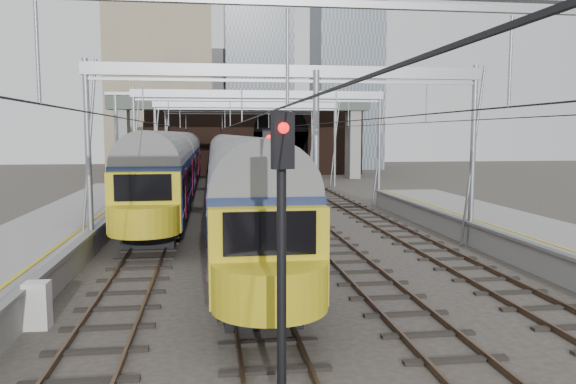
{
  "coord_description": "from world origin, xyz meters",
  "views": [
    {
      "loc": [
        -3.3,
        -15.51,
        5.04
      ],
      "look_at": [
        0.11,
        9.32,
        2.4
      ],
      "focal_mm": 35.0,
      "sensor_mm": 36.0,
      "label": 1
    }
  ],
  "objects": [
    {
      "name": "signal_near_centre",
      "position": [
        -1.55,
        1.63,
        3.23
      ],
      "size": [
        0.37,
        0.48,
        5.15
      ],
      "rotation": [
        0.0,
        0.0,
        -0.04
      ],
      "color": "black",
      "rests_on": "ground"
    },
    {
      "name": "city_skyline",
      "position": [
        2.73,
        70.48,
        17.09
      ],
      "size": [
        37.5,
        27.5,
        60.0
      ],
      "color": "tan",
      "rests_on": "ground"
    },
    {
      "name": "train_main",
      "position": [
        -2.0,
        30.23,
        2.53
      ],
      "size": [
        2.88,
        66.5,
        4.92
      ],
      "color": "black",
      "rests_on": "ground"
    },
    {
      "name": "train_second",
      "position": [
        -6.0,
        33.68,
        2.64
      ],
      "size": [
        3.05,
        52.8,
        5.16
      ],
      "color": "black",
      "rests_on": "ground"
    },
    {
      "name": "overhead_line",
      "position": [
        0.0,
        21.49,
        6.57
      ],
      "size": [
        16.8,
        80.0,
        8.0
      ],
      "color": "gray",
      "rests_on": "ground"
    },
    {
      "name": "equip_cover_c",
      "position": [
        0.86,
        7.54,
        0.06
      ],
      "size": [
        1.01,
        0.77,
        0.11
      ],
      "primitive_type": "cube",
      "rotation": [
        0.0,
        0.0,
        -0.12
      ],
      "color": "#186CB6",
      "rests_on": "ground"
    },
    {
      "name": "equip_cover_a",
      "position": [
        -0.03,
        3.08,
        0.06
      ],
      "size": [
        1.06,
        0.85,
        0.11
      ],
      "primitive_type": "cube",
      "rotation": [
        0.0,
        0.0,
        -0.21
      ],
      "color": "#186CB6",
      "rests_on": "ground"
    },
    {
      "name": "ground",
      "position": [
        0.0,
        0.0,
        0.0
      ],
      "size": [
        160.0,
        160.0,
        0.0
      ],
      "primitive_type": "plane",
      "color": "#38332D",
      "rests_on": "ground"
    },
    {
      "name": "equip_cover_b",
      "position": [
        -1.03,
        5.3,
        0.04
      ],
      "size": [
        0.81,
        0.63,
        0.09
      ],
      "primitive_type": "cube",
      "rotation": [
        0.0,
        0.0,
        -0.17
      ],
      "color": "#186CB6",
      "rests_on": "ground"
    },
    {
      "name": "retaining_wall",
      "position": [
        1.4,
        51.93,
        4.33
      ],
      "size": [
        28.0,
        2.75,
        9.0
      ],
      "color": "black",
      "rests_on": "ground"
    },
    {
      "name": "overbridge",
      "position": [
        0.0,
        46.0,
        7.27
      ],
      "size": [
        28.0,
        3.0,
        9.25
      ],
      "color": "gray",
      "rests_on": "ground"
    },
    {
      "name": "signal_near_left",
      "position": [
        -2.07,
        -5.76,
        3.36
      ],
      "size": [
        0.42,
        0.49,
        5.4
      ],
      "rotation": [
        0.0,
        0.0,
        0.26
      ],
      "color": "black",
      "rests_on": "ground"
    },
    {
      "name": "relay_cabinet",
      "position": [
        -7.8,
        -0.69,
        0.61
      ],
      "size": [
        0.63,
        0.53,
        1.23
      ],
      "primitive_type": "cube",
      "rotation": [
        0.0,
        0.0,
        -0.02
      ],
      "color": "silver",
      "rests_on": "ground"
    },
    {
      "name": "tracks",
      "position": [
        0.0,
        15.0,
        0.02
      ],
      "size": [
        14.4,
        80.0,
        0.22
      ],
      "color": "#4C3828",
      "rests_on": "ground"
    }
  ]
}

